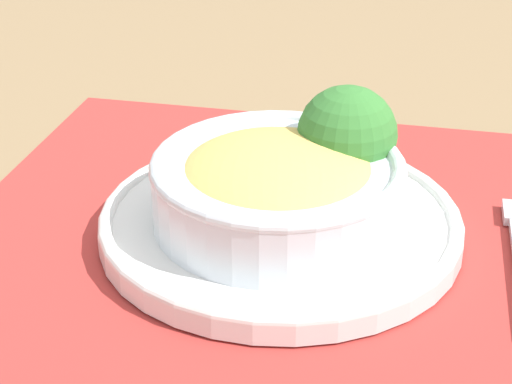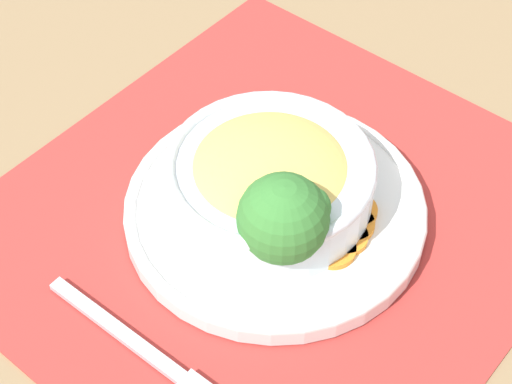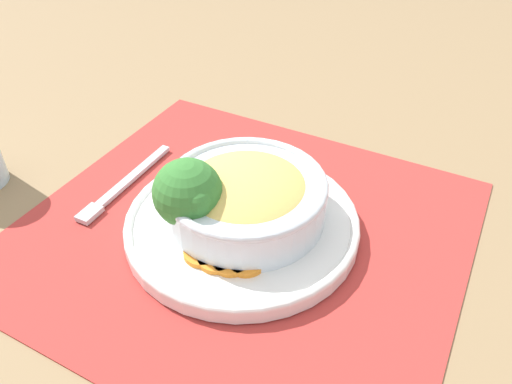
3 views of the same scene
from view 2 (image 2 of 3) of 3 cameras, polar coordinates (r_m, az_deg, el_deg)
The scene contains 10 objects.
ground_plane at distance 0.80m, azimuth 1.27°, elevation -1.81°, with size 4.00×4.00×0.00m, color #8C704C.
placemat at distance 0.80m, azimuth 1.27°, elevation -1.72°, with size 0.57×0.54×0.00m.
plate at distance 0.79m, azimuth 1.29°, elevation -1.11°, with size 0.28×0.28×0.02m.
bowl at distance 0.77m, azimuth 0.93°, elevation 0.97°, with size 0.19×0.19×0.06m.
broccoli_floret at distance 0.71m, azimuth 1.87°, elevation -1.80°, with size 0.08×0.08×0.09m.
carrot_slice_near at distance 0.76m, azimuth 5.21°, elevation -3.72°, with size 0.04×0.04×0.01m.
carrot_slice_middle at distance 0.76m, azimuth 5.92°, elevation -2.97°, with size 0.04×0.04×0.01m.
carrot_slice_far at distance 0.77m, azimuth 6.38°, elevation -2.13°, with size 0.04×0.04×0.01m.
carrot_slice_extra at distance 0.78m, azimuth 6.57°, elevation -1.24°, with size 0.04×0.04×0.01m.
fork at distance 0.72m, azimuth -7.30°, elevation -10.52°, with size 0.04×0.18×0.01m.
Camera 2 is at (0.36, 0.36, 0.62)m, focal length 60.00 mm.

